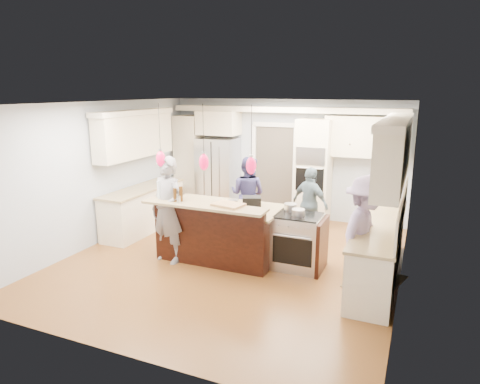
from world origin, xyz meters
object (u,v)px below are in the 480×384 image
Objects in this scene: refrigerator at (218,176)px; kitchen_island at (221,231)px; island_range at (300,242)px; person_bar_end at (168,210)px; person_far_left at (248,194)px.

kitchen_island is at bearing -63.09° from refrigerator.
kitchen_island reaches higher than island_range.
island_range is at bearing 27.89° from person_bar_end.
kitchen_island is 1.41m from island_range.
refrigerator is at bearing 112.58° from person_bar_end.
kitchen_island is at bearing 97.10° from person_far_left.
refrigerator is at bearing -38.46° from person_far_left.
refrigerator reaches higher than person_far_left.
person_bar_end reaches higher than person_far_left.
island_range is at bearing 139.14° from person_far_left.
person_far_left is (-0.12, 1.53, 0.30)m from kitchen_island.
person_bar_end is 2.15m from person_far_left.
person_bar_end is at bearing 75.64° from person_far_left.
person_far_left is at bearing -41.22° from refrigerator.
person_far_left is at bearing 136.38° from island_range.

